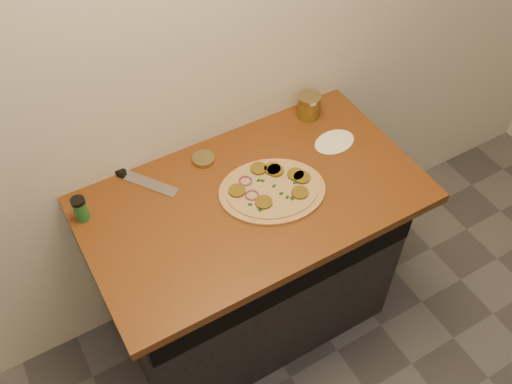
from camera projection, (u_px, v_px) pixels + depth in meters
cabinet at (249, 263)px, 2.38m from camera, size 1.10×0.60×0.86m
countertop at (253, 198)px, 2.02m from camera, size 1.20×0.70×0.04m
pizza at (272, 189)px, 2.01m from camera, size 0.47×0.47×0.03m
chefs_knife at (127, 175)px, 2.06m from camera, size 0.23×0.30×0.02m
mason_jar_lid at (204, 159)px, 2.11m from camera, size 0.09×0.09×0.02m
salsa_jar at (309, 106)px, 2.24m from camera, size 0.09×0.09×0.10m
spice_shaker at (80, 209)px, 1.90m from camera, size 0.05×0.05×0.10m
flour_spill at (334, 142)px, 2.18m from camera, size 0.19×0.19×0.00m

